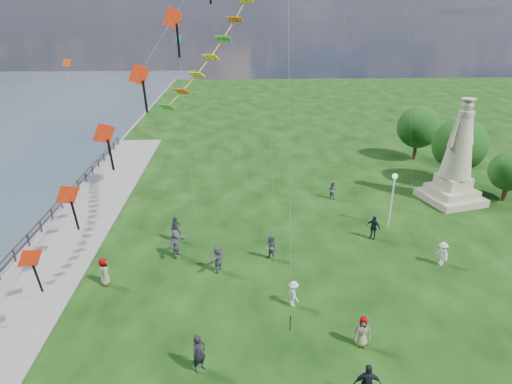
{
  "coord_description": "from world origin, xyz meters",
  "views": [
    {
      "loc": [
        -1.96,
        -14.07,
        14.85
      ],
      "look_at": [
        -1.0,
        8.0,
        5.5
      ],
      "focal_mm": 30.0,
      "sensor_mm": 36.0,
      "label": 1
    }
  ],
  "objects_px": {
    "person_7": "(332,190)",
    "person_8": "(442,254)",
    "statue": "(456,164)",
    "person_4": "(362,331)",
    "person_6": "(176,229)",
    "person_0": "(199,353)",
    "person_10": "(104,272)",
    "person_2": "(293,294)",
    "person_9": "(373,227)",
    "person_11": "(218,259)",
    "lamppost": "(393,189)",
    "person_3": "(367,384)",
    "person_1": "(271,248)",
    "person_5": "(176,243)"
  },
  "relations": [
    {
      "from": "person_7",
      "to": "person_8",
      "type": "distance_m",
      "value": 11.68
    },
    {
      "from": "statue",
      "to": "person_4",
      "type": "relative_size",
      "value": 5.23
    },
    {
      "from": "person_4",
      "to": "person_6",
      "type": "xyz_separation_m",
      "value": [
        -10.17,
        10.61,
        0.1
      ]
    },
    {
      "from": "person_0",
      "to": "person_10",
      "type": "height_order",
      "value": "person_0"
    },
    {
      "from": "statue",
      "to": "person_10",
      "type": "bearing_deg",
      "value": -172.13
    },
    {
      "from": "person_0",
      "to": "person_8",
      "type": "distance_m",
      "value": 16.68
    },
    {
      "from": "person_2",
      "to": "person_9",
      "type": "xyz_separation_m",
      "value": [
        6.53,
        7.2,
        0.13
      ]
    },
    {
      "from": "person_7",
      "to": "person_11",
      "type": "height_order",
      "value": "person_11"
    },
    {
      "from": "person_2",
      "to": "person_8",
      "type": "height_order",
      "value": "person_8"
    },
    {
      "from": "lamppost",
      "to": "person_3",
      "type": "distance_m",
      "value": 16.52
    },
    {
      "from": "person_0",
      "to": "person_11",
      "type": "relative_size",
      "value": 1.08
    },
    {
      "from": "person_0",
      "to": "person_6",
      "type": "distance_m",
      "value": 12.09
    },
    {
      "from": "statue",
      "to": "person_1",
      "type": "xyz_separation_m",
      "value": [
        -15.93,
        -8.75,
        -2.37
      ]
    },
    {
      "from": "person_3",
      "to": "person_6",
      "type": "xyz_separation_m",
      "value": [
        -9.49,
        13.79,
        -0.03
      ]
    },
    {
      "from": "person_1",
      "to": "person_8",
      "type": "xyz_separation_m",
      "value": [
        10.74,
        -1.02,
        -0.11
      ]
    },
    {
      "from": "statue",
      "to": "person_1",
      "type": "height_order",
      "value": "statue"
    },
    {
      "from": "person_1",
      "to": "person_6",
      "type": "bearing_deg",
      "value": -154.09
    },
    {
      "from": "person_9",
      "to": "person_11",
      "type": "xyz_separation_m",
      "value": [
        -10.75,
        -3.69,
        -0.0
      ]
    },
    {
      "from": "lamppost",
      "to": "person_4",
      "type": "xyz_separation_m",
      "value": [
        -5.36,
        -12.05,
        -2.23
      ]
    },
    {
      "from": "person_11",
      "to": "statue",
      "type": "bearing_deg",
      "value": 148.81
    },
    {
      "from": "person_3",
      "to": "person_7",
      "type": "distance_m",
      "value": 20.89
    },
    {
      "from": "statue",
      "to": "person_2",
      "type": "xyz_separation_m",
      "value": [
        -15.06,
        -13.41,
        -2.52
      ]
    },
    {
      "from": "person_1",
      "to": "person_6",
      "type": "relative_size",
      "value": 0.98
    },
    {
      "from": "person_10",
      "to": "statue",
      "type": "bearing_deg",
      "value": -89.29
    },
    {
      "from": "person_2",
      "to": "person_3",
      "type": "height_order",
      "value": "person_3"
    },
    {
      "from": "person_0",
      "to": "person_11",
      "type": "distance_m",
      "value": 7.92
    },
    {
      "from": "person_10",
      "to": "person_6",
      "type": "bearing_deg",
      "value": -57.42
    },
    {
      "from": "person_4",
      "to": "person_5",
      "type": "height_order",
      "value": "person_5"
    },
    {
      "from": "person_7",
      "to": "person_0",
      "type": "bearing_deg",
      "value": 98.64
    },
    {
      "from": "person_4",
      "to": "person_10",
      "type": "distance_m",
      "value": 14.79
    },
    {
      "from": "person_3",
      "to": "lamppost",
      "type": "bearing_deg",
      "value": -107.77
    },
    {
      "from": "person_6",
      "to": "person_9",
      "type": "xyz_separation_m",
      "value": [
        13.81,
        -0.22,
        -0.05
      ]
    },
    {
      "from": "person_4",
      "to": "lamppost",
      "type": "bearing_deg",
      "value": 80.44
    },
    {
      "from": "person_10",
      "to": "person_5",
      "type": "bearing_deg",
      "value": -74.8
    },
    {
      "from": "person_8",
      "to": "person_4",
      "type": "bearing_deg",
      "value": -56.19
    },
    {
      "from": "lamppost",
      "to": "person_11",
      "type": "height_order",
      "value": "lamppost"
    },
    {
      "from": "statue",
      "to": "person_10",
      "type": "xyz_separation_m",
      "value": [
        -25.85,
        -10.98,
        -2.4
      ]
    },
    {
      "from": "person_7",
      "to": "person_6",
      "type": "bearing_deg",
      "value": 65.5
    },
    {
      "from": "lamppost",
      "to": "person_5",
      "type": "bearing_deg",
      "value": -167.0
    },
    {
      "from": "statue",
      "to": "person_6",
      "type": "distance_m",
      "value": 23.24
    },
    {
      "from": "person_4",
      "to": "person_9",
      "type": "relative_size",
      "value": 0.94
    },
    {
      "from": "person_1",
      "to": "statue",
      "type": "bearing_deg",
      "value": 77.99
    },
    {
      "from": "person_9",
      "to": "person_10",
      "type": "relative_size",
      "value": 1.01
    },
    {
      "from": "person_3",
      "to": "person_5",
      "type": "distance_m",
      "value": 14.9
    },
    {
      "from": "person_7",
      "to": "person_9",
      "type": "bearing_deg",
      "value": 137.7
    },
    {
      "from": "person_4",
      "to": "person_8",
      "type": "xyz_separation_m",
      "value": [
        6.98,
        6.83,
        -0.03
      ]
    },
    {
      "from": "person_2",
      "to": "statue",
      "type": "bearing_deg",
      "value": -70.61
    },
    {
      "from": "person_4",
      "to": "person_9",
      "type": "xyz_separation_m",
      "value": [
        3.64,
        10.39,
        0.05
      ]
    },
    {
      "from": "person_2",
      "to": "lamppost",
      "type": "bearing_deg",
      "value": -65.23
    },
    {
      "from": "person_3",
      "to": "person_4",
      "type": "height_order",
      "value": "person_3"
    }
  ]
}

